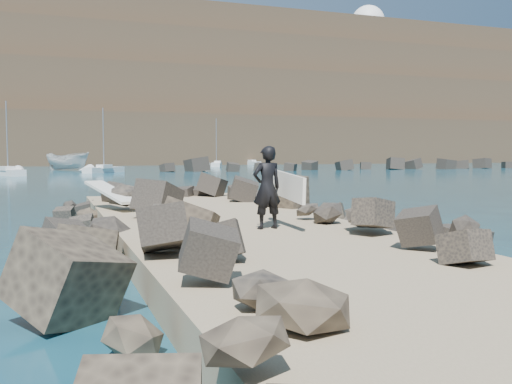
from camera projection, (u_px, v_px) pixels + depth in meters
The scene contains 15 objects.
ground at pixel (242, 250), 13.94m from camera, with size 800.00×800.00×0.00m, color #0F384C.
jetty at pixel (272, 252), 12.04m from camera, with size 6.00×26.00×0.60m, color #8C7759.
riprap_left at pixel (130, 246), 11.51m from camera, with size 2.60×22.00×1.00m, color black.
riprap_right at pixel (378, 233), 13.49m from camera, with size 2.60×22.00×1.00m, color black.
breakwater_secondary at pixel (357, 165), 77.39m from camera, with size 52.00×4.00×1.20m, color black.
headland at pixel (100, 106), 166.25m from camera, with size 360.00×140.00×32.00m, color #2D4919.
surfboard_resting at pixel (111, 196), 17.82m from camera, with size 0.63×2.54×0.08m, color white.
boat_imported at pixel (68, 161), 76.08m from camera, with size 2.37×6.30×2.43m, color silver.
surfer_with_board at pixel (270, 187), 13.35m from camera, with size 0.90×2.41×1.95m.
radome at pixel (368, 28), 181.00m from camera, with size 10.67×10.67×16.89m.
sailboat_d at pixel (217, 164), 96.11m from camera, with size 3.65×6.89×8.20m.
sailboat_b at pixel (104, 170), 66.80m from camera, with size 5.20×5.71×7.72m.
sailboat_f at pixel (251, 163), 109.19m from camera, with size 2.28×6.12×7.34m.
sailboat_a at pixel (8, 172), 58.71m from camera, with size 3.75×6.46×7.80m.
headland_buildings at pixel (126, 40), 160.00m from camera, with size 137.50×30.50×5.00m.
Camera 1 is at (-4.39, -13.09, 2.40)m, focal length 40.00 mm.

